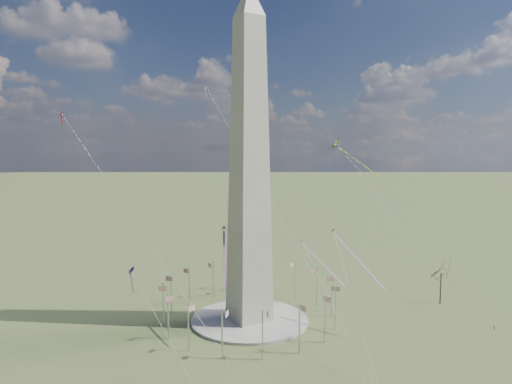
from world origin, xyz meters
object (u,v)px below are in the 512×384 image
washington_monument (249,165)px  person_east (494,327)px  tree_near (441,271)px  kite_delta_black (339,146)px

washington_monument → person_east: washington_monument is taller
washington_monument → tree_near: washington_monument is taller
washington_monument → person_east: size_ratio=64.29×
tree_near → kite_delta_black: bearing=127.1°
washington_monument → tree_near: bearing=-16.9°
tree_near → washington_monument: bearing=163.1°
washington_monument → person_east: 86.10m
washington_monument → tree_near: (64.06, -19.42, -36.58)m
washington_monument → kite_delta_black: bearing=12.3°
washington_monument → tree_near: size_ratio=6.27×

